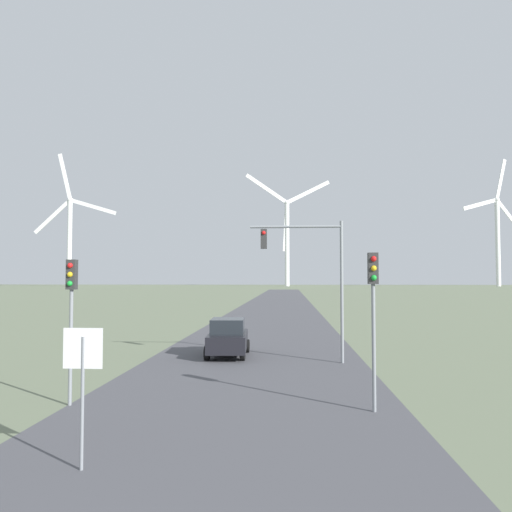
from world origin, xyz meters
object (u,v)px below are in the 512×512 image
at_px(traffic_light_post_near_left, 71,299).
at_px(wind_turbine_center, 497,231).
at_px(stop_sign_near, 83,370).
at_px(traffic_light_post_near_right, 373,295).
at_px(wind_turbine_far_left, 70,231).
at_px(car_approaching, 228,337).
at_px(traffic_light_mast_overhead, 311,263).
at_px(wind_turbine_left, 287,232).

relative_size(traffic_light_post_near_left, wind_turbine_center, 0.07).
bearing_deg(stop_sign_near, traffic_light_post_near_right, 35.99).
bearing_deg(traffic_light_post_near_left, wind_turbine_far_left, 114.32).
xyz_separation_m(stop_sign_near, traffic_light_post_near_left, (-2.43, 4.87, 1.22)).
xyz_separation_m(car_approaching, wind_turbine_center, (104.68, 224.68, 25.74)).
distance_m(traffic_light_mast_overhead, wind_turbine_far_left, 239.59).
bearing_deg(wind_turbine_left, traffic_light_mast_overhead, -89.58).
bearing_deg(car_approaching, traffic_light_post_near_left, -110.32).
height_order(traffic_light_post_near_right, car_approaching, traffic_light_post_near_right).
relative_size(stop_sign_near, car_approaching, 0.67).
height_order(wind_turbine_far_left, wind_turbine_center, wind_turbine_far_left).
xyz_separation_m(traffic_light_post_near_left, wind_turbine_left, (5.90, 230.06, 23.32)).
height_order(stop_sign_near, car_approaching, stop_sign_near).
bearing_deg(traffic_light_post_near_right, traffic_light_mast_overhead, 99.81).
bearing_deg(car_approaching, stop_sign_near, -94.49).
distance_m(traffic_light_post_near_left, wind_turbine_left, 231.32).
height_order(traffic_light_post_near_left, traffic_light_mast_overhead, traffic_light_mast_overhead).
bearing_deg(traffic_light_post_near_right, car_approaching, 118.76).
xyz_separation_m(stop_sign_near, wind_turbine_center, (105.82, 239.19, 24.70)).
relative_size(stop_sign_near, wind_turbine_far_left, 0.04).
bearing_deg(traffic_light_mast_overhead, wind_turbine_center, 66.01).
distance_m(traffic_light_mast_overhead, wind_turbine_center, 248.68).
bearing_deg(car_approaching, wind_turbine_far_left, 116.08).
distance_m(traffic_light_post_near_right, car_approaching, 11.41).
bearing_deg(wind_turbine_left, wind_turbine_center, 2.38).
bearing_deg(stop_sign_near, wind_turbine_center, 66.14).
bearing_deg(wind_turbine_center, car_approaching, -114.98).
distance_m(traffic_light_post_near_left, wind_turbine_far_left, 243.70).
xyz_separation_m(car_approaching, wind_turbine_far_left, (-103.45, 211.38, 26.04)).
relative_size(traffic_light_post_near_left, wind_turbine_far_left, 0.07).
distance_m(traffic_light_post_near_left, traffic_light_post_near_right, 8.94).
relative_size(car_approaching, wind_turbine_center, 0.07).
height_order(wind_turbine_far_left, wind_turbine_left, wind_turbine_far_left).
height_order(traffic_light_mast_overhead, wind_turbine_center, wind_turbine_center).
bearing_deg(traffic_light_mast_overhead, wind_turbine_far_left, 116.76).
distance_m(traffic_light_mast_overhead, car_approaching, 5.57).
relative_size(traffic_light_mast_overhead, wind_turbine_far_left, 0.10).
height_order(traffic_light_mast_overhead, wind_turbine_far_left, wind_turbine_far_left).
bearing_deg(stop_sign_near, traffic_light_post_near_left, 116.53).
bearing_deg(traffic_light_post_near_left, traffic_light_mast_overhead, 46.87).
height_order(traffic_light_post_near_right, wind_turbine_left, wind_turbine_left).
distance_m(traffic_light_post_near_right, traffic_light_mast_overhead, 8.39).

